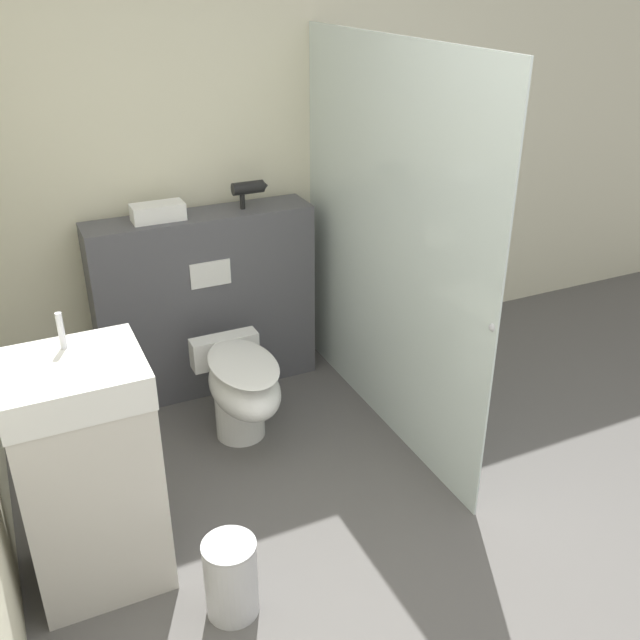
# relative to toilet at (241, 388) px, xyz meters

# --- Properties ---
(wall_back) EXTENTS (8.00, 0.06, 2.50)m
(wall_back) POSITION_rel_toilet_xyz_m (0.22, 0.81, 0.94)
(wall_back) COLOR beige
(wall_back) RESTS_ON ground_plane
(partition_panel) EXTENTS (1.22, 0.27, 1.04)m
(partition_panel) POSITION_rel_toilet_xyz_m (0.02, 0.60, 0.21)
(partition_panel) COLOR #4C4C51
(partition_panel) RESTS_ON ground_plane
(shower_glass) EXTENTS (0.04, 1.77, 1.95)m
(shower_glass) POSITION_rel_toilet_xyz_m (0.75, -0.11, 0.67)
(shower_glass) COLOR silver
(shower_glass) RESTS_ON ground_plane
(toilet) EXTENTS (0.36, 0.63, 0.49)m
(toilet) POSITION_rel_toilet_xyz_m (0.00, 0.00, 0.00)
(toilet) COLOR white
(toilet) RESTS_ON ground_plane
(sink_vanity) EXTENTS (0.50, 0.44, 1.12)m
(sink_vanity) POSITION_rel_toilet_xyz_m (-0.82, -0.62, 0.19)
(sink_vanity) COLOR beige
(sink_vanity) RESTS_ON ground_plane
(hair_drier) EXTENTS (0.20, 0.07, 0.15)m
(hair_drier) POSITION_rel_toilet_xyz_m (0.30, 0.59, 0.84)
(hair_drier) COLOR black
(hair_drier) RESTS_ON partition_panel
(folded_towel) EXTENTS (0.27, 0.13, 0.09)m
(folded_towel) POSITION_rel_toilet_xyz_m (-0.20, 0.59, 0.78)
(folded_towel) COLOR white
(folded_towel) RESTS_ON partition_panel
(waste_bin) EXTENTS (0.20, 0.20, 0.33)m
(waste_bin) POSITION_rel_toilet_xyz_m (-0.41, -1.03, -0.14)
(waste_bin) COLOR silver
(waste_bin) RESTS_ON ground_plane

